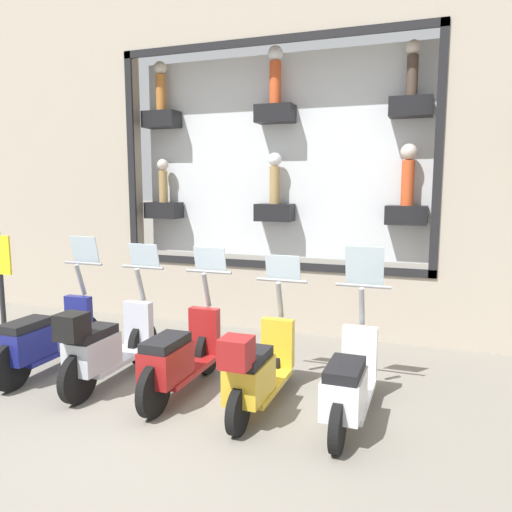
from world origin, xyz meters
TOP-DOWN VIEW (x-y plane):
  - ground_plane at (0.00, 0.00)m, footprint 120.00×120.00m
  - building_facade at (3.60, -0.00)m, footprint 1.23×36.00m
  - scooter_white_0 at (0.64, -1.78)m, footprint 1.79×0.60m
  - scooter_yellow_1 at (0.58, -0.84)m, footprint 1.79×0.60m
  - scooter_red_2 at (0.65, 0.10)m, footprint 1.81×0.61m
  - scooter_silver_3 at (0.59, 1.04)m, footprint 1.81×0.60m
  - scooter_navy_4 at (0.65, 1.98)m, footprint 1.81×0.60m
  - shop_sign_post at (1.23, 3.27)m, footprint 0.36×0.45m

SIDE VIEW (x-z plane):
  - ground_plane at x=0.00m, z-range 0.00..0.00m
  - scooter_white_0 at x=0.64m, z-range -0.42..1.26m
  - scooter_red_2 at x=0.65m, z-range -0.35..1.24m
  - scooter_navy_4 at x=0.65m, z-range -0.38..1.28m
  - scooter_yellow_1 at x=0.58m, z-range -0.31..1.22m
  - scooter_silver_3 at x=0.59m, z-range -0.31..1.28m
  - shop_sign_post at x=1.23m, z-range 0.07..1.76m
  - building_facade at x=3.60m, z-range 0.07..8.36m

